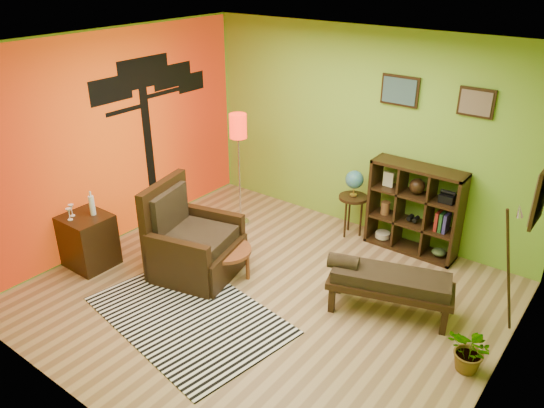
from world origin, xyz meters
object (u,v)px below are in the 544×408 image
Objects in this scene: side_cabinet at (88,240)px; floor_lamp at (238,136)px; armchair at (192,246)px; bench at (387,281)px; coffee_table at (226,252)px; globe_table at (354,187)px; cube_shelf at (415,210)px; potted_plant at (471,355)px.

floor_lamp is (0.79, 2.03, 0.99)m from side_cabinet.
armchair is 0.81× the size of bench.
coffee_table is 0.45m from armchair.
bench is at bearing 16.90° from armchair.
armchair is 1.33m from side_cabinet.
bench is (2.28, 0.69, 0.05)m from armchair.
armchair is 1.20× the size of globe_table.
globe_table is 0.87m from cube_shelf.
cube_shelf is at bearing 102.68° from bench.
floor_lamp reaches higher than cube_shelf.
armchair reaches higher than bench.
bench reaches higher than potted_plant.
armchair is at bearing -163.10° from bench.
side_cabinet is 0.61× the size of floor_lamp.
coffee_table is 0.64× the size of globe_table.
floor_lamp is at bearing 68.77° from side_cabinet.
potted_plant is at bearing 3.00° from coffee_table.
globe_table is at bearing 49.98° from side_cabinet.
armchair is at bearing -118.70° from globe_table.
side_cabinet reaches higher than globe_table.
floor_lamp is at bearing -155.69° from globe_table.
floor_lamp reaches higher than armchair.
armchair reaches higher than potted_plant.
side_cabinet is 0.83× the size of cube_shelf.
cube_shelf is (3.11, 2.80, 0.25)m from side_cabinet.
coffee_table is 0.51× the size of cube_shelf.
floor_lamp reaches higher than bench.
floor_lamp is 4.02m from potted_plant.
floor_lamp is 1.71× the size of globe_table.
globe_table is (1.11, 2.02, 0.38)m from armchair.
floor_lamp is 3.51× the size of potted_plant.
cube_shelf is 2.31m from potted_plant.
floor_lamp is 2.89m from bench.
coffee_table is 0.43× the size of bench.
globe_table reaches higher than bench.
coffee_table is 1.78m from side_cabinet.
potted_plant is at bearing 12.53° from side_cabinet.
bench is at bearing -48.53° from globe_table.
cube_shelf is at bearing 41.96° from side_cabinet.
bench is (2.65, -0.66, -0.94)m from floor_lamp.
potted_plant is (3.35, 0.33, -0.17)m from armchair.
cube_shelf is at bearing 47.39° from armchair.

